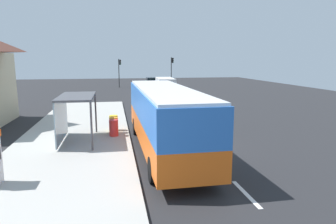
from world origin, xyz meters
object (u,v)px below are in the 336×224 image
(sedan_near, at_px, (152,82))
(bus_shelter, at_px, (71,106))
(recycling_bin_yellow, at_px, (114,123))
(white_van, at_px, (165,86))
(traffic_light_far_side, at_px, (119,69))
(traffic_light_near_side, at_px, (172,67))
(recycling_bin_red, at_px, (114,128))
(bus, at_px, (164,116))
(recycling_bin_orange, at_px, (114,125))

(sedan_near, bearing_deg, bus_shelter, -103.96)
(recycling_bin_yellow, distance_m, bus_shelter, 3.44)
(white_van, xyz_separation_m, sedan_near, (0.10, 14.55, -0.55))
(white_van, bearing_deg, traffic_light_far_side, 111.25)
(sedan_near, distance_m, traffic_light_near_side, 4.41)
(traffic_light_near_side, bearing_deg, sedan_near, 151.52)
(recycling_bin_red, distance_m, traffic_light_far_side, 33.42)
(recycling_bin_yellow, xyz_separation_m, traffic_light_near_side, (9.70, 31.11, 2.62))
(bus, height_order, white_van, bus)
(sedan_near, relative_size, traffic_light_near_side, 0.90)
(sedan_near, bearing_deg, recycling_bin_red, -100.75)
(bus_shelter, bearing_deg, recycling_bin_yellow, 44.89)
(traffic_light_near_side, bearing_deg, recycling_bin_red, -106.61)
(recycling_bin_orange, bearing_deg, white_van, 71.38)
(bus, xyz_separation_m, recycling_bin_orange, (-2.49, 3.73, -1.19))
(traffic_light_far_side, xyz_separation_m, bus_shelter, (-3.32, -34.12, -0.99))
(recycling_bin_red, relative_size, recycling_bin_yellow, 1.00)
(bus, bearing_deg, white_van, 80.23)
(bus, distance_m, traffic_light_near_side, 36.30)
(traffic_light_far_side, bearing_deg, recycling_bin_orange, -91.94)
(recycling_bin_orange, bearing_deg, recycling_bin_yellow, 90.00)
(bus, height_order, bus_shelter, bus)
(recycling_bin_orange, bearing_deg, bus_shelter, -145.79)
(sedan_near, xyz_separation_m, bus_shelter, (-8.71, -35.05, 1.31))
(white_van, distance_m, traffic_light_far_side, 14.72)
(recycling_bin_red, bearing_deg, traffic_light_far_side, 88.10)
(recycling_bin_red, height_order, bus_shelter, bus_shelter)
(recycling_bin_orange, relative_size, recycling_bin_yellow, 1.00)
(recycling_bin_orange, bearing_deg, bus, -56.33)
(sedan_near, relative_size, recycling_bin_yellow, 4.66)
(bus, height_order, traffic_light_far_side, traffic_light_far_side)
(bus, distance_m, bus_shelter, 5.21)
(recycling_bin_yellow, distance_m, traffic_light_near_side, 32.69)
(recycling_bin_red, distance_m, recycling_bin_yellow, 1.40)
(recycling_bin_red, distance_m, traffic_light_near_side, 34.03)
(recycling_bin_orange, relative_size, bus_shelter, 0.24)
(white_van, distance_m, recycling_bin_red, 20.72)
(sedan_near, xyz_separation_m, traffic_light_near_side, (3.20, -1.74, 2.48))
(bus_shelter, bearing_deg, traffic_light_near_side, 70.32)
(recycling_bin_yellow, xyz_separation_m, traffic_light_far_side, (1.10, 31.91, 2.44))
(sedan_near, distance_m, bus_shelter, 36.14)
(sedan_near, bearing_deg, white_van, -90.40)
(sedan_near, bearing_deg, recycling_bin_orange, -100.97)
(bus, xyz_separation_m, traffic_light_far_side, (-1.38, 36.35, 1.25))
(recycling_bin_orange, distance_m, traffic_light_near_side, 33.36)
(sedan_near, distance_m, traffic_light_far_side, 5.94)
(traffic_light_far_side, distance_m, bus_shelter, 34.29)
(sedan_near, height_order, bus_shelter, bus_shelter)
(recycling_bin_orange, height_order, recycling_bin_yellow, same)
(recycling_bin_red, bearing_deg, white_van, 72.00)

